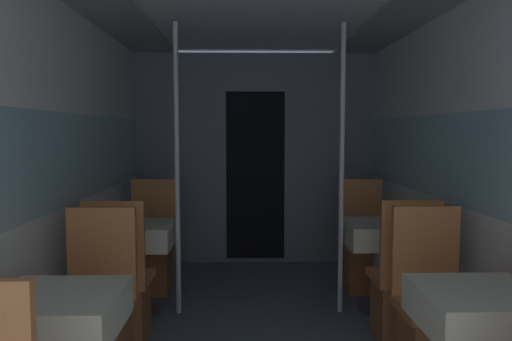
{
  "coord_description": "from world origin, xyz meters",
  "views": [
    {
      "loc": [
        -0.12,
        -1.4,
        1.46
      ],
      "look_at": [
        -0.03,
        2.6,
        1.14
      ],
      "focal_mm": 35.0,
      "sensor_mm": 36.0,
      "label": 1
    }
  ],
  "objects_px": {
    "dining_table_right_0": "(481,318)",
    "support_pole_right_1": "(342,170)",
    "chair_left_near_1": "(121,299)",
    "dining_table_right_1": "(381,239)",
    "dining_table_left_0": "(58,322)",
    "chair_right_far_1": "(363,256)",
    "support_pole_left_1": "(177,170)",
    "chair_left_far_0": "(96,333)",
    "dining_table_left_1": "(137,240)",
    "chair_left_far_1": "(151,258)",
    "chair_right_near_1": "(402,297)",
    "chair_right_far_0": "(433,330)"
  },
  "relations": [
    {
      "from": "chair_left_near_1",
      "to": "dining_table_right_1",
      "type": "bearing_deg",
      "value": 16.15
    },
    {
      "from": "chair_left_far_1",
      "to": "support_pole_left_1",
      "type": "bearing_deg",
      "value": 119.7
    },
    {
      "from": "dining_table_right_0",
      "to": "support_pole_right_1",
      "type": "distance_m",
      "value": 1.81
    },
    {
      "from": "dining_table_right_0",
      "to": "chair_right_near_1",
      "type": "bearing_deg",
      "value": 90.0
    },
    {
      "from": "support_pole_right_1",
      "to": "chair_right_far_1",
      "type": "bearing_deg",
      "value": 60.3
    },
    {
      "from": "chair_left_far_0",
      "to": "chair_right_near_1",
      "type": "height_order",
      "value": "same"
    },
    {
      "from": "dining_table_left_1",
      "to": "chair_right_far_0",
      "type": "height_order",
      "value": "chair_right_far_0"
    },
    {
      "from": "chair_right_far_1",
      "to": "dining_table_left_1",
      "type": "bearing_deg",
      "value": 16.15
    },
    {
      "from": "chair_left_near_1",
      "to": "chair_left_far_1",
      "type": "relative_size",
      "value": 1.0
    },
    {
      "from": "dining_table_left_1",
      "to": "support_pole_right_1",
      "type": "relative_size",
      "value": 0.32
    },
    {
      "from": "chair_left_far_1",
      "to": "dining_table_left_0",
      "type": "bearing_deg",
      "value": 90.0
    },
    {
      "from": "dining_table_left_0",
      "to": "support_pole_right_1",
      "type": "bearing_deg",
      "value": 46.3
    },
    {
      "from": "chair_left_near_1",
      "to": "dining_table_right_0",
      "type": "distance_m",
      "value": 2.27
    },
    {
      "from": "support_pole_left_1",
      "to": "chair_right_near_1",
      "type": "xyz_separation_m",
      "value": [
        1.62,
        -0.56,
        -0.84
      ]
    },
    {
      "from": "chair_left_near_1",
      "to": "chair_right_far_0",
      "type": "xyz_separation_m",
      "value": [
        1.94,
        -0.57,
        0.0
      ]
    },
    {
      "from": "chair_left_far_1",
      "to": "dining_table_right_1",
      "type": "relative_size",
      "value": 1.39
    },
    {
      "from": "chair_left_far_1",
      "to": "chair_right_far_0",
      "type": "bearing_deg",
      "value": 138.86
    },
    {
      "from": "dining_table_left_1",
      "to": "chair_left_far_1",
      "type": "distance_m",
      "value": 0.63
    },
    {
      "from": "chair_left_far_0",
      "to": "chair_right_near_1",
      "type": "bearing_deg",
      "value": -163.59
    },
    {
      "from": "chair_right_far_0",
      "to": "chair_right_near_1",
      "type": "xyz_separation_m",
      "value": [
        0.0,
        0.57,
        0.0
      ]
    },
    {
      "from": "chair_right_far_0",
      "to": "dining_table_right_1",
      "type": "bearing_deg",
      "value": -90.0
    },
    {
      "from": "support_pole_left_1",
      "to": "dining_table_left_0",
      "type": "bearing_deg",
      "value": -100.71
    },
    {
      "from": "chair_left_near_1",
      "to": "chair_right_far_0",
      "type": "distance_m",
      "value": 2.02
    },
    {
      "from": "support_pole_left_1",
      "to": "dining_table_right_1",
      "type": "xyz_separation_m",
      "value": [
        1.62,
        -0.0,
        -0.55
      ]
    },
    {
      "from": "dining_table_left_1",
      "to": "chair_left_near_1",
      "type": "distance_m",
      "value": 0.63
    },
    {
      "from": "dining_table_left_0",
      "to": "chair_right_far_1",
      "type": "height_order",
      "value": "chair_right_far_1"
    },
    {
      "from": "dining_table_left_0",
      "to": "dining_table_left_1",
      "type": "distance_m",
      "value": 1.7
    },
    {
      "from": "chair_left_far_0",
      "to": "dining_table_right_1",
      "type": "distance_m",
      "value": 2.27
    },
    {
      "from": "chair_left_far_0",
      "to": "dining_table_right_0",
      "type": "relative_size",
      "value": 1.39
    },
    {
      "from": "dining_table_right_1",
      "to": "chair_right_near_1",
      "type": "xyz_separation_m",
      "value": [
        -0.0,
        -0.56,
        -0.29
      ]
    },
    {
      "from": "dining_table_right_1",
      "to": "chair_right_far_1",
      "type": "bearing_deg",
      "value": 90.0
    },
    {
      "from": "chair_right_near_1",
      "to": "dining_table_left_1",
      "type": "bearing_deg",
      "value": 163.85
    },
    {
      "from": "dining_table_left_0",
      "to": "chair_right_far_1",
      "type": "relative_size",
      "value": 0.72
    },
    {
      "from": "support_pole_left_1",
      "to": "chair_right_far_0",
      "type": "xyz_separation_m",
      "value": [
        1.62,
        -1.13,
        -0.84
      ]
    },
    {
      "from": "dining_table_right_0",
      "to": "chair_right_near_1",
      "type": "distance_m",
      "value": 1.17
    },
    {
      "from": "support_pole_left_1",
      "to": "dining_table_right_1",
      "type": "bearing_deg",
      "value": -0.0
    },
    {
      "from": "dining_table_right_0",
      "to": "support_pole_right_1",
      "type": "height_order",
      "value": "support_pole_right_1"
    },
    {
      "from": "dining_table_right_1",
      "to": "chair_left_far_1",
      "type": "bearing_deg",
      "value": 163.85
    },
    {
      "from": "chair_right_far_0",
      "to": "support_pole_left_1",
      "type": "bearing_deg",
      "value": -34.98
    },
    {
      "from": "dining_table_left_1",
      "to": "chair_right_far_1",
      "type": "bearing_deg",
      "value": 16.15
    },
    {
      "from": "dining_table_left_0",
      "to": "chair_left_near_1",
      "type": "relative_size",
      "value": 0.72
    },
    {
      "from": "dining_table_left_0",
      "to": "chair_left_near_1",
      "type": "bearing_deg",
      "value": 90.0
    },
    {
      "from": "chair_left_far_1",
      "to": "support_pole_right_1",
      "type": "relative_size",
      "value": 0.44
    },
    {
      "from": "dining_table_left_1",
      "to": "dining_table_right_0",
      "type": "xyz_separation_m",
      "value": [
        1.94,
        -1.7,
        0.0
      ]
    },
    {
      "from": "chair_right_far_1",
      "to": "support_pole_right_1",
      "type": "height_order",
      "value": "support_pole_right_1"
    },
    {
      "from": "chair_left_near_1",
      "to": "chair_right_near_1",
      "type": "distance_m",
      "value": 1.94
    },
    {
      "from": "dining_table_right_0",
      "to": "chair_right_far_0",
      "type": "height_order",
      "value": "chair_right_far_0"
    },
    {
      "from": "support_pole_left_1",
      "to": "dining_table_right_0",
      "type": "relative_size",
      "value": 3.16
    },
    {
      "from": "chair_left_near_1",
      "to": "dining_table_right_0",
      "type": "bearing_deg",
      "value": -30.29
    },
    {
      "from": "dining_table_right_0",
      "to": "dining_table_right_1",
      "type": "height_order",
      "value": "same"
    }
  ]
}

